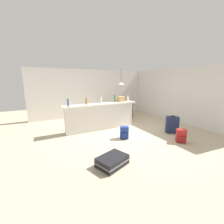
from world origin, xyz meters
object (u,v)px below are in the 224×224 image
at_px(dining_chair_near_partition, 124,110).
at_px(suitcase_upright_navy, 172,124).
at_px(pendant_lamp, 121,83).
at_px(dining_chair_far_side, 116,106).
at_px(dining_table, 121,106).
at_px(backpack_red, 181,136).
at_px(backpack_blue, 124,133).
at_px(bottle_amber, 86,101).
at_px(bottle_blue, 68,103).
at_px(grocery_bag, 121,99).
at_px(suitcase_flat_black, 112,161).
at_px(bottle_white, 128,99).
at_px(bottle_green, 115,99).
at_px(bottle_clear, 101,100).

relative_size(dining_chair_near_partition, suitcase_upright_navy, 1.39).
bearing_deg(pendant_lamp, dining_chair_far_side, 86.88).
xyz_separation_m(dining_table, backpack_red, (0.11, -3.52, -0.44)).
bearing_deg(backpack_blue, dining_chair_near_partition, 58.20).
xyz_separation_m(bottle_amber, pendant_lamp, (2.21, 1.21, 0.62)).
bearing_deg(bottle_blue, backpack_blue, -36.59).
xyz_separation_m(grocery_bag, dining_table, (0.70, 1.17, -0.51)).
xyz_separation_m(suitcase_flat_black, suitcase_upright_navy, (2.95, 0.85, 0.22)).
relative_size(grocery_bag, backpack_blue, 0.62).
bearing_deg(dining_chair_far_side, bottle_white, -103.56).
bearing_deg(bottle_white, backpack_red, -77.09).
distance_m(grocery_bag, backpack_blue, 1.70).
xyz_separation_m(bottle_amber, backpack_blue, (0.90, -1.23, -0.97)).
relative_size(bottle_amber, backpack_blue, 0.58).
height_order(bottle_blue, dining_chair_far_side, bottle_blue).
bearing_deg(bottle_blue, dining_chair_far_side, 32.23).
relative_size(bottle_white, grocery_bag, 0.96).
xyz_separation_m(bottle_green, grocery_bag, (0.28, -0.05, -0.03)).
height_order(grocery_bag, dining_table, grocery_bag).
relative_size(dining_table, dining_chair_near_partition, 1.18).
bearing_deg(bottle_clear, suitcase_flat_black, -107.70).
xyz_separation_m(bottle_blue, bottle_white, (2.48, 0.03, -0.01)).
bearing_deg(pendant_lamp, bottle_amber, -151.39).
bearing_deg(suitcase_flat_black, backpack_blue, 48.19).
distance_m(bottle_white, suitcase_upright_navy, 2.01).
relative_size(bottle_green, dining_chair_far_side, 0.31).
distance_m(bottle_green, bottle_white, 0.58).
distance_m(bottle_clear, grocery_bag, 0.95).
bearing_deg(dining_table, pendant_lamp, 114.15).
xyz_separation_m(bottle_green, backpack_blue, (-0.34, -1.31, -0.99)).
relative_size(bottle_green, dining_table, 0.26).
bearing_deg(suitcase_upright_navy, bottle_amber, 149.81).
bearing_deg(bottle_green, dining_table, 48.78).
xyz_separation_m(bottle_amber, grocery_bag, (1.52, 0.03, -0.01)).
xyz_separation_m(bottle_clear, grocery_bag, (0.94, 0.06, -0.02)).
relative_size(bottle_clear, pendant_lamp, 0.31).
distance_m(bottle_clear, backpack_blue, 1.58).
bearing_deg(bottle_green, backpack_blue, -104.59).
height_order(bottle_blue, suitcase_flat_black, bottle_blue).
xyz_separation_m(bottle_blue, backpack_blue, (1.57, -1.16, -0.98)).
xyz_separation_m(bottle_blue, bottle_amber, (0.67, 0.07, -0.01)).
relative_size(dining_chair_far_side, suitcase_upright_navy, 1.39).
distance_m(dining_table, suitcase_flat_black, 4.41).
relative_size(backpack_blue, backpack_red, 1.00).
bearing_deg(dining_table, backpack_blue, -118.56).
height_order(grocery_bag, suitcase_upright_navy, grocery_bag).
height_order(grocery_bag, dining_chair_near_partition, grocery_bag).
bearing_deg(dining_table, bottle_blue, -156.35).
relative_size(grocery_bag, backpack_red, 0.62).
relative_size(bottle_blue, suitcase_flat_black, 0.29).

